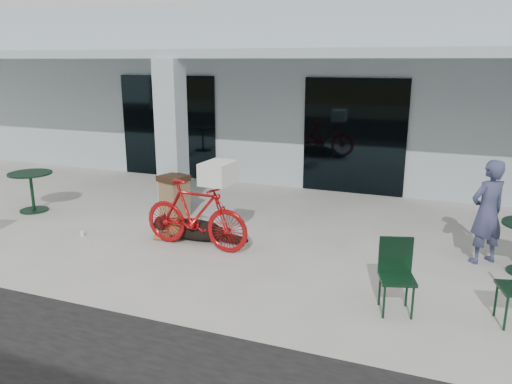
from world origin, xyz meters
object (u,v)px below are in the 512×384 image
at_px(person, 487,212).
at_px(trash_receptacle, 174,196).
at_px(cafe_table_near, 32,192).
at_px(dog, 195,228).
at_px(cafe_chair_far_a, 397,278).
at_px(bicycle, 196,215).

bearing_deg(person, trash_receptacle, -43.10).
bearing_deg(cafe_table_near, person, 2.77).
xyz_separation_m(dog, cafe_table_near, (-4.01, 0.34, 0.19)).
height_order(cafe_table_near, person, person).
xyz_separation_m(dog, trash_receptacle, (-1.04, 1.10, 0.21)).
distance_m(cafe_table_near, cafe_chair_far_a, 7.80).
relative_size(bicycle, person, 1.18).
relative_size(dog, cafe_chair_far_a, 1.41).
bearing_deg(cafe_chair_far_a, cafe_table_near, 150.63).
bearing_deg(cafe_chair_far_a, person, 46.61).
relative_size(cafe_table_near, trash_receptacle, 1.03).
bearing_deg(dog, trash_receptacle, 119.49).
bearing_deg(cafe_chair_far_a, trash_receptacle, 135.18).
relative_size(dog, trash_receptacle, 1.54).
relative_size(bicycle, cafe_chair_far_a, 2.07).
xyz_separation_m(cafe_table_near, person, (8.70, 0.42, 0.41)).
distance_m(bicycle, cafe_table_near, 4.25).
bearing_deg(dog, bicycle, -72.33).
bearing_deg(trash_receptacle, dog, -46.48).
height_order(bicycle, cafe_chair_far_a, bicycle).
bearing_deg(bicycle, person, -73.51).
height_order(bicycle, person, person).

